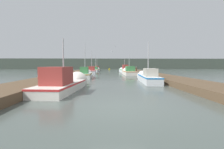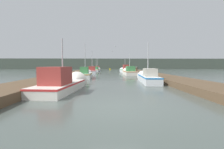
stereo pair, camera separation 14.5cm
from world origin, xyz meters
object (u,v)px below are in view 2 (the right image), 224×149
(fishing_boat_0, at_px, (64,83))
(fishing_boat_7, at_px, (98,69))
(fishing_boat_5, at_px, (125,70))
(mooring_piling_2, at_px, (157,77))
(seagull_lead, at_px, (112,52))
(channel_buoy, at_px, (110,69))
(seagull_1, at_px, (115,47))
(fishing_boat_6, at_px, (96,70))
(mooring_piling_1, at_px, (137,71))
(mooring_piling_0, at_px, (93,68))
(fishing_boat_2, at_px, (85,75))
(fishing_boat_3, at_px, (129,72))
(fishing_boat_4, at_px, (92,71))
(fishing_boat_1, at_px, (147,77))

(fishing_boat_0, relative_size, fishing_boat_7, 1.31)
(fishing_boat_0, relative_size, fishing_boat_5, 1.07)
(fishing_boat_0, bearing_deg, mooring_piling_2, 35.33)
(fishing_boat_5, relative_size, seagull_lead, 10.02)
(channel_buoy, distance_m, seagull_lead, 17.81)
(fishing_boat_0, height_order, seagull_lead, seagull_lead)
(channel_buoy, bearing_deg, seagull_1, -86.78)
(fishing_boat_0, bearing_deg, fishing_boat_6, 96.16)
(fishing_boat_7, xyz_separation_m, mooring_piling_1, (8.04, -16.78, 0.20))
(mooring_piling_1, xyz_separation_m, seagull_lead, (-4.19, 6.44, 3.88))
(seagull_1, bearing_deg, fishing_boat_5, 70.78)
(mooring_piling_2, bearing_deg, mooring_piling_0, 108.85)
(fishing_boat_6, distance_m, mooring_piling_0, 2.24)
(fishing_boat_2, height_order, fishing_boat_3, fishing_boat_2)
(fishing_boat_0, bearing_deg, seagull_lead, 86.47)
(fishing_boat_6, height_order, mooring_piling_2, fishing_boat_6)
(fishing_boat_2, bearing_deg, seagull_1, 69.09)
(fishing_boat_2, bearing_deg, fishing_boat_4, 88.84)
(fishing_boat_4, bearing_deg, fishing_boat_7, 86.38)
(fishing_boat_6, bearing_deg, fishing_boat_2, -85.40)
(channel_buoy, relative_size, seagull_1, 2.09)
(fishing_boat_1, bearing_deg, seagull_1, 101.72)
(fishing_boat_1, bearing_deg, fishing_boat_4, 120.12)
(fishing_boat_6, distance_m, mooring_piling_2, 25.23)
(fishing_boat_3, xyz_separation_m, channel_buoy, (-3.00, 24.25, -0.30))
(mooring_piling_2, distance_m, seagull_1, 19.39)
(fishing_boat_0, bearing_deg, fishing_boat_7, 96.10)
(seagull_1, bearing_deg, mooring_piling_1, -1.33)
(seagull_1, bearing_deg, fishing_boat_3, -13.03)
(seagull_lead, distance_m, seagull_1, 1.33)
(fishing_boat_3, bearing_deg, channel_buoy, 95.61)
(mooring_piling_0, bearing_deg, fishing_boat_5, -42.49)
(mooring_piling_0, xyz_separation_m, mooring_piling_2, (8.86, -25.95, -0.16))
(fishing_boat_0, bearing_deg, fishing_boat_2, 96.11)
(mooring_piling_0, bearing_deg, fishing_boat_0, -87.72)
(fishing_boat_5, bearing_deg, fishing_boat_0, -111.35)
(mooring_piling_1, bearing_deg, fishing_boat_2, -140.17)
(fishing_boat_1, height_order, fishing_boat_7, fishing_boat_1)
(mooring_piling_1, distance_m, seagull_lead, 8.61)
(fishing_boat_5, xyz_separation_m, mooring_piling_0, (-7.80, 7.15, 0.19))
(fishing_boat_0, height_order, fishing_boat_6, fishing_boat_6)
(fishing_boat_7, height_order, mooring_piling_1, fishing_boat_7)
(fishing_boat_1, distance_m, fishing_boat_7, 28.91)
(fishing_boat_5, relative_size, fishing_boat_6, 1.09)
(fishing_boat_1, distance_m, mooring_piling_2, 0.94)
(mooring_piling_0, relative_size, mooring_piling_2, 1.29)
(mooring_piling_1, relative_size, seagull_1, 2.45)
(mooring_piling_0, bearing_deg, fishing_boat_4, -84.78)
(fishing_boat_3, distance_m, seagull_lead, 8.54)
(mooring_piling_0, height_order, seagull_lead, seagull_lead)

